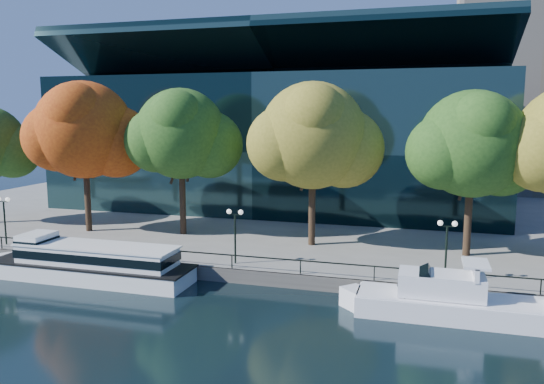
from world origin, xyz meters
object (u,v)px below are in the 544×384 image
(tree_2, at_px, (182,136))
(tree_4, at_px, (474,146))
(lamp_2, at_px, (447,236))
(cruiser_near, at_px, (442,299))
(lamp_0, at_px, (4,210))
(tree_1, at_px, (85,132))
(lamp_1, at_px, (235,224))
(tour_boat, at_px, (86,261))
(tree_3, at_px, (315,138))

(tree_2, distance_m, tree_4, 24.40)
(tree_4, relative_size, lamp_2, 3.15)
(cruiser_near, xyz_separation_m, lamp_0, (-34.87, 4.06, 2.90))
(tree_1, height_order, lamp_1, tree_1)
(lamp_1, bearing_deg, tree_4, 22.92)
(tour_boat, bearing_deg, tree_2, 78.07)
(tour_boat, relative_size, tree_4, 1.31)
(tree_3, distance_m, lamp_2, 13.78)
(tree_4, bearing_deg, tree_2, 178.37)
(lamp_0, distance_m, lamp_2, 35.18)
(tree_4, distance_m, lamp_0, 38.20)
(tree_2, distance_m, lamp_1, 12.46)
(tree_4, distance_m, lamp_2, 9.14)
(tree_2, bearing_deg, tour_boat, -101.93)
(tour_boat, xyz_separation_m, tree_2, (2.41, 11.40, 8.60))
(tour_boat, distance_m, tree_2, 14.48)
(tree_2, height_order, lamp_1, tree_2)
(tree_3, distance_m, lamp_1, 10.19)
(cruiser_near, bearing_deg, tree_2, 151.92)
(cruiser_near, xyz_separation_m, tree_2, (-22.11, 11.80, 8.87))
(tour_boat, relative_size, lamp_1, 4.13)
(tree_3, bearing_deg, tour_boat, -143.79)
(tree_3, relative_size, lamp_1, 3.35)
(lamp_0, bearing_deg, tree_2, 31.23)
(tour_boat, height_order, lamp_0, lamp_0)
(lamp_2, bearing_deg, cruiser_near, -94.33)
(tree_3, bearing_deg, tree_1, -178.39)
(tree_4, height_order, lamp_0, tree_4)
(tree_4, relative_size, lamp_0, 3.15)
(lamp_1, bearing_deg, lamp_0, 180.00)
(tree_4, bearing_deg, lamp_0, -169.26)
(lamp_0, bearing_deg, lamp_2, 0.00)
(tree_2, bearing_deg, tree_1, -171.59)
(cruiser_near, relative_size, tree_3, 0.89)
(cruiser_near, height_order, tree_3, tree_3)
(cruiser_near, height_order, lamp_0, lamp_0)
(tree_3, bearing_deg, cruiser_near, -47.97)
(cruiser_near, distance_m, tree_2, 26.58)
(tree_1, xyz_separation_m, tree_4, (33.43, 0.64, -0.77))
(tour_boat, distance_m, cruiser_near, 24.52)
(tree_2, bearing_deg, tree_4, -1.63)
(tree_1, distance_m, tree_4, 33.45)
(tree_3, bearing_deg, lamp_1, -122.26)
(tree_3, bearing_deg, lamp_0, -164.32)
(tree_2, relative_size, tree_3, 0.97)
(tree_3, distance_m, lamp_0, 26.55)
(cruiser_near, bearing_deg, lamp_0, 173.36)
(lamp_2, bearing_deg, tree_1, 168.50)
(tree_2, height_order, tree_3, tree_3)
(tree_4, xyz_separation_m, lamp_0, (-37.15, -7.04, -5.49))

